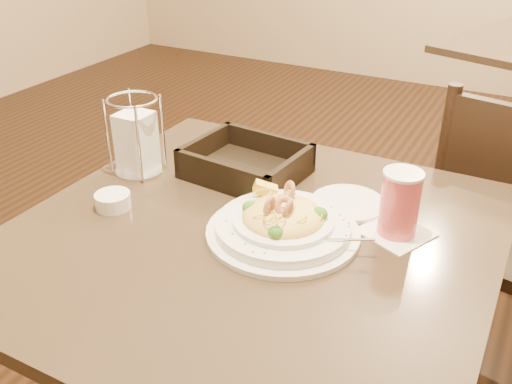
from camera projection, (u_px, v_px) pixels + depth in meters
The scene contains 8 objects.
main_table at pixel (252, 328), 1.22m from camera, with size 0.90×0.90×0.76m.
dining_chair_near at pixel (511, 238), 1.57m from camera, with size 0.50×0.50×0.93m.
pasta_bowl at pixel (283, 223), 1.08m from camera, with size 0.33×0.30×0.09m.
drink_glass at pixel (400, 204), 1.07m from camera, with size 0.15×0.15×0.13m.
bread_basket at pixel (246, 166), 1.31m from camera, with size 0.27×0.23×0.07m.
napkin_caddy at pixel (136, 141), 1.30m from camera, with size 0.11×0.11×0.18m.
side_plate at pixel (348, 203), 1.19m from camera, with size 0.16×0.16×0.01m, color white.
butter_ramekin at pixel (113, 201), 1.18m from camera, with size 0.07×0.07×0.03m, color white.
Camera 1 is at (0.45, -0.82, 1.36)m, focal length 40.00 mm.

